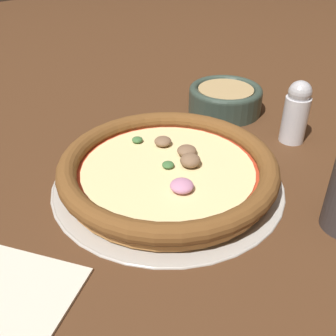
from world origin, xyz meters
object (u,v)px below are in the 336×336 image
pizza (168,168)px  pepper_shaker (296,112)px  pizza_tray (168,181)px  bowl_near (225,98)px

pizza → pepper_shaker: bearing=171.1°
pizza_tray → bowl_near: (-0.24, -0.12, 0.03)m
bowl_near → pepper_shaker: pepper_shaker is taller
pepper_shaker → pizza_tray: bearing=-8.9°
bowl_near → pizza: bearing=25.9°
pizza_tray → bowl_near: bowl_near is taller
pizza_tray → pepper_shaker: size_ratio=3.12×
pepper_shaker → pizza: bearing=-8.9°
pizza_tray → pizza: (-0.00, 0.00, 0.02)m
pizza_tray → pizza: bearing=167.1°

